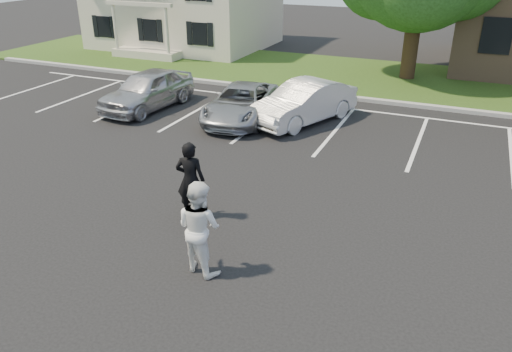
{
  "coord_description": "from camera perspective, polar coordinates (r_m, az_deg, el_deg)",
  "views": [
    {
      "loc": [
        3.99,
        -8.22,
        5.94
      ],
      "look_at": [
        0.0,
        1.0,
        1.25
      ],
      "focal_mm": 35.0,
      "sensor_mm": 36.0,
      "label": 1
    }
  ],
  "objects": [
    {
      "name": "ground_plane",
      "position": [
        10.9,
        -2.11,
        -8.02
      ],
      "size": [
        90.0,
        90.0,
        0.0
      ],
      "primitive_type": "plane",
      "color": "black",
      "rests_on": "ground"
    },
    {
      "name": "car_white_sedan",
      "position": [
        18.28,
        5.5,
        8.36
      ],
      "size": [
        3.13,
        4.69,
        1.46
      ],
      "primitive_type": "imported",
      "rotation": [
        0.0,
        0.0,
        -0.4
      ],
      "color": "silver",
      "rests_on": "ground"
    },
    {
      "name": "grass_strip",
      "position": [
        25.25,
        13.89,
        10.8
      ],
      "size": [
        44.0,
        8.0,
        0.08
      ],
      "primitive_type": "cube",
      "color": "#233E15",
      "rests_on": "ground"
    },
    {
      "name": "stall_lines",
      "position": [
        18.35,
        14.07,
        5.4
      ],
      "size": [
        34.0,
        5.36,
        0.01
      ],
      "color": "white",
      "rests_on": "ground"
    },
    {
      "name": "man_black_suit",
      "position": [
        11.71,
        -7.5,
        -0.47
      ],
      "size": [
        0.77,
        0.6,
        1.89
      ],
      "primitive_type": "imported",
      "rotation": [
        0.0,
        0.0,
        3.37
      ],
      "color": "black",
      "rests_on": "ground"
    },
    {
      "name": "car_silver_minivan",
      "position": [
        18.51,
        -1.69,
        8.34
      ],
      "size": [
        2.66,
        4.75,
        1.25
      ],
      "primitive_type": "imported",
      "rotation": [
        0.0,
        0.0,
        0.13
      ],
      "color": "#989A9F",
      "rests_on": "ground"
    },
    {
      "name": "man_white_shirt",
      "position": [
        9.75,
        -6.5,
        -5.81
      ],
      "size": [
        1.1,
        0.96,
        1.94
      ],
      "primitive_type": "imported",
      "rotation": [
        0.0,
        0.0,
        2.87
      ],
      "color": "white",
      "rests_on": "ground"
    },
    {
      "name": "curb",
      "position": [
        21.43,
        11.89,
        8.61
      ],
      "size": [
        40.0,
        0.3,
        0.15
      ],
      "primitive_type": "cube",
      "color": "gray",
      "rests_on": "ground"
    },
    {
      "name": "car_silver_west",
      "position": [
        20.24,
        -12.3,
        9.62
      ],
      "size": [
        2.15,
        4.56,
        1.51
      ],
      "primitive_type": "imported",
      "rotation": [
        0.0,
        0.0,
        -0.08
      ],
      "color": "#B8B9BD",
      "rests_on": "ground"
    }
  ]
}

